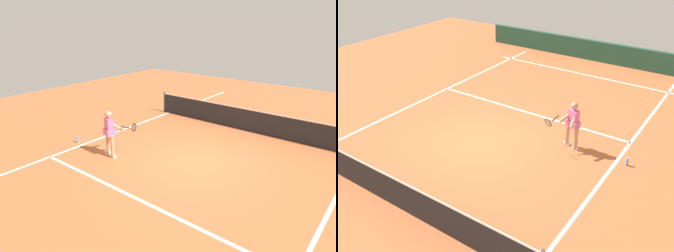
% 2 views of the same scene
% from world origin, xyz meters
% --- Properties ---
extents(ground_plane, '(26.29, 26.29, 0.00)m').
position_xyz_m(ground_plane, '(0.00, 0.00, 0.00)').
color(ground_plane, '#C66638').
extents(court_back_wall, '(12.92, 0.24, 1.02)m').
position_xyz_m(court_back_wall, '(0.00, -9.81, 0.51)').
color(court_back_wall, '#23513D').
rests_on(court_back_wall, ground).
extents(baseline_marking, '(8.92, 0.10, 0.01)m').
position_xyz_m(baseline_marking, '(0.00, -7.61, 0.00)').
color(baseline_marking, white).
rests_on(baseline_marking, ground).
extents(service_line_marking, '(7.92, 0.10, 0.01)m').
position_xyz_m(service_line_marking, '(0.00, -2.71, 0.00)').
color(service_line_marking, white).
rests_on(service_line_marking, ground).
extents(sideline_left_marking, '(0.10, 18.23, 0.01)m').
position_xyz_m(sideline_left_marking, '(-3.96, 0.00, 0.00)').
color(sideline_left_marking, white).
rests_on(sideline_left_marking, ground).
extents(sideline_right_marking, '(0.10, 18.23, 0.01)m').
position_xyz_m(sideline_right_marking, '(3.96, 0.00, 0.00)').
color(sideline_right_marking, white).
rests_on(sideline_right_marking, ground).
extents(court_net, '(8.60, 0.08, 0.99)m').
position_xyz_m(court_net, '(0.00, 3.63, 0.46)').
color(court_net, '#4C4C51').
rests_on(court_net, ground).
extents(tennis_player, '(0.97, 0.88, 1.55)m').
position_xyz_m(tennis_player, '(-2.45, -1.36, 0.85)').
color(tennis_player, tan).
rests_on(tennis_player, ground).
extents(tennis_ball_near, '(0.07, 0.07, 0.07)m').
position_xyz_m(tennis_ball_near, '(-3.22, -6.34, 0.03)').
color(tennis_ball_near, '#D1E533').
rests_on(tennis_ball_near, ground).
extents(tennis_ball_mid, '(0.07, 0.07, 0.07)m').
position_xyz_m(tennis_ball_mid, '(3.74, -6.19, 0.03)').
color(tennis_ball_mid, '#D1E533').
rests_on(tennis_ball_mid, ground).
extents(water_bottle, '(0.07, 0.07, 0.24)m').
position_xyz_m(water_bottle, '(-4.27, -1.39, 0.12)').
color(water_bottle, '#4C9EE5').
rests_on(water_bottle, ground).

